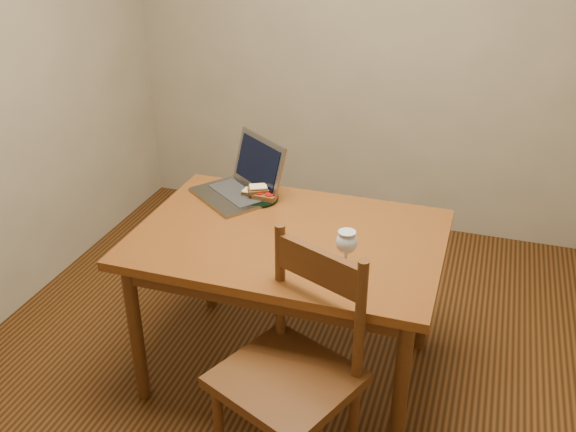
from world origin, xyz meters
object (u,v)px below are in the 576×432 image
(table, at_px, (289,252))
(plate, at_px, (258,198))
(milk_glass, at_px, (346,250))
(chair, at_px, (291,363))
(laptop, at_px, (244,180))

(table, distance_m, plate, 0.37)
(table, height_order, milk_glass, milk_glass)
(chair, xyz_separation_m, plate, (-0.43, 0.82, 0.22))
(plate, distance_m, laptop, 0.12)
(table, relative_size, milk_glass, 7.99)
(milk_glass, bearing_deg, laptop, 141.34)
(chair, height_order, milk_glass, chair)
(chair, xyz_separation_m, milk_glass, (0.10, 0.36, 0.29))
(milk_glass, xyz_separation_m, laptop, (-0.62, 0.50, -0.01))
(chair, relative_size, milk_glass, 3.65)
(chair, bearing_deg, milk_glass, 97.48)
(table, height_order, laptop, laptop)
(table, relative_size, plate, 6.71)
(milk_glass, height_order, laptop, laptop)
(plate, bearing_deg, laptop, 154.15)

